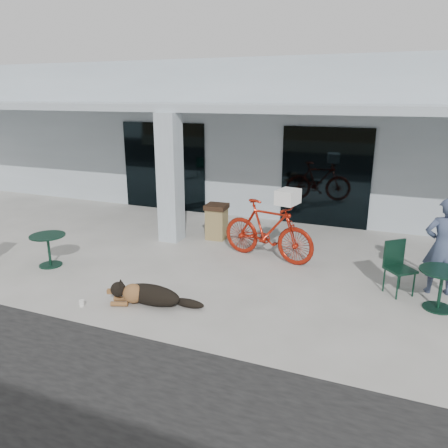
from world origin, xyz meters
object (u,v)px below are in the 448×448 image
at_px(cafe_table_far, 440,290).
at_px(person, 443,246).
at_px(cafe_table_near, 49,250).
at_px(trash_receptacle, 217,222).
at_px(dog, 151,294).
at_px(cafe_chair_far_a, 400,269).
at_px(bicycle, 268,230).

height_order(cafe_table_far, person, person).
height_order(cafe_table_near, trash_receptacle, trash_receptacle).
distance_m(dog, trash_receptacle, 3.83).
distance_m(person, trash_receptacle, 5.22).
bearing_deg(cafe_chair_far_a, dog, 166.51).
xyz_separation_m(bicycle, person, (3.40, -0.50, 0.25)).
xyz_separation_m(cafe_table_near, person, (7.59, 1.63, 0.56)).
bearing_deg(cafe_table_near, trash_receptacle, 49.58).
bearing_deg(cafe_chair_far_a, bicycle, 122.09).
height_order(cafe_chair_far_a, person, person).
distance_m(cafe_table_far, person, 0.88).
xyz_separation_m(dog, cafe_chair_far_a, (3.96, 2.07, 0.28)).
distance_m(bicycle, dog, 3.18).
relative_size(cafe_chair_far_a, person, 0.54).
bearing_deg(bicycle, trash_receptacle, 72.60).
distance_m(cafe_chair_far_a, trash_receptacle, 4.67).
relative_size(cafe_table_far, person, 0.42).
bearing_deg(person, cafe_table_near, 1.64).
distance_m(cafe_table_far, cafe_chair_far_a, 0.76).
bearing_deg(bicycle, dog, 169.11).
bearing_deg(cafe_chair_far_a, person, -15.10).
distance_m(cafe_table_near, trash_receptacle, 3.98).
bearing_deg(cafe_table_near, dog, -14.54).
relative_size(bicycle, trash_receptacle, 2.46).
relative_size(cafe_table_far, trash_receptacle, 0.85).
distance_m(bicycle, person, 3.45).
bearing_deg(dog, bicycle, 47.30).
height_order(bicycle, dog, bicycle).
relative_size(cafe_table_near, cafe_chair_far_a, 0.74).
bearing_deg(cafe_table_near, bicycle, 27.02).
xyz_separation_m(dog, cafe_table_near, (-2.96, 0.77, 0.13)).
bearing_deg(cafe_table_far, trash_receptacle, 157.24).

